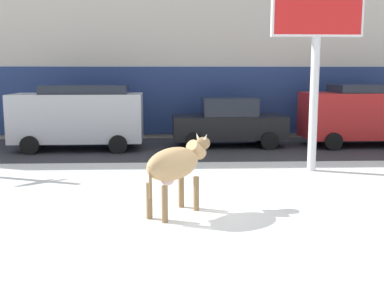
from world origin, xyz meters
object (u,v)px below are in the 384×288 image
(cow_tan, at_px, (176,165))
(car_red_van, at_px, (365,113))
(car_silver_van, at_px, (79,115))
(pedestrian_near_billboard, at_px, (47,118))
(car_black_sedan, at_px, (229,122))
(pedestrian_by_cars, at_px, (17,118))
(billboard, at_px, (317,15))

(cow_tan, xyz_separation_m, car_red_van, (7.23, 8.38, 0.25))
(cow_tan, relative_size, car_silver_van, 0.37)
(cow_tan, xyz_separation_m, pedestrian_near_billboard, (-5.33, 10.90, -0.11))
(car_black_sedan, xyz_separation_m, car_red_van, (5.15, -0.11, 0.33))
(car_silver_van, relative_size, pedestrian_near_billboard, 2.68)
(cow_tan, bearing_deg, car_black_sedan, 76.24)
(cow_tan, distance_m, pedestrian_near_billboard, 12.14)
(pedestrian_by_cars, bearing_deg, cow_tan, -58.90)
(billboard, xyz_separation_m, car_silver_van, (-7.33, 4.01, -3.07))
(car_red_van, height_order, pedestrian_near_billboard, car_red_van)
(cow_tan, xyz_separation_m, pedestrian_by_cars, (-6.58, 10.90, -0.11))
(billboard, bearing_deg, car_silver_van, 151.29)
(billboard, height_order, car_black_sedan, billboard)
(billboard, relative_size, car_red_van, 1.20)
(cow_tan, height_order, billboard, billboard)
(billboard, height_order, car_red_van, billboard)
(car_black_sedan, bearing_deg, car_red_van, -1.28)
(pedestrian_near_billboard, bearing_deg, car_black_sedan, -18.00)
(car_silver_van, distance_m, car_black_sedan, 5.53)
(car_black_sedan, xyz_separation_m, pedestrian_near_billboard, (-7.41, 2.41, -0.03))
(cow_tan, xyz_separation_m, car_black_sedan, (2.08, 8.49, -0.09))
(billboard, xyz_separation_m, car_red_van, (3.32, 4.42, -3.07))
(cow_tan, relative_size, car_black_sedan, 0.41)
(billboard, relative_size, car_silver_van, 1.20)
(billboard, xyz_separation_m, pedestrian_near_billboard, (-9.24, 6.94, -3.43))
(billboard, bearing_deg, car_black_sedan, 111.99)
(cow_tan, xyz_separation_m, car_silver_van, (-3.42, 7.97, 0.25))
(car_red_van, distance_m, pedestrian_near_billboard, 12.82)
(cow_tan, relative_size, pedestrian_near_billboard, 0.99)
(pedestrian_by_cars, bearing_deg, billboard, -33.50)
(car_silver_van, height_order, car_red_van, same)
(cow_tan, xyz_separation_m, billboard, (3.91, 3.96, 3.32))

